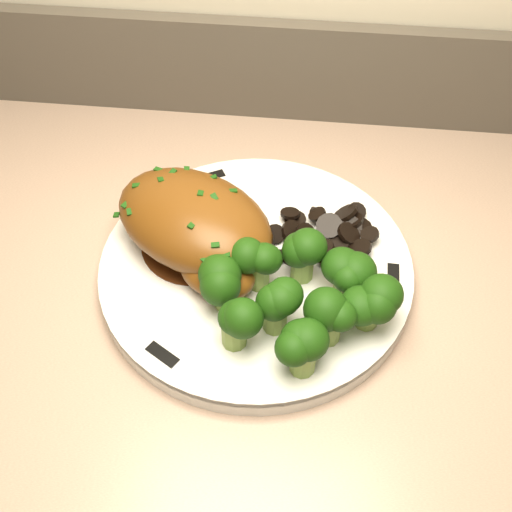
# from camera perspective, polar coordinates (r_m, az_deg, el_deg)

# --- Properties ---
(plate) EXTENTS (0.35, 0.35, 0.02)m
(plate) POSITION_cam_1_polar(r_m,az_deg,el_deg) (0.61, 0.00, -1.20)
(plate) COLOR silver
(plate) RESTS_ON counter
(rim_accent_0) EXTENTS (0.01, 0.03, 0.00)m
(rim_accent_0) POSITION_cam_1_polar(r_m,az_deg,el_deg) (0.61, 12.11, -1.82)
(rim_accent_0) COLOR black
(rim_accent_0) RESTS_ON plate
(rim_accent_1) EXTENTS (0.03, 0.02, 0.00)m
(rim_accent_1) POSITION_cam_1_polar(r_m,az_deg,el_deg) (0.69, -4.07, 7.05)
(rim_accent_1) COLOR black
(rim_accent_1) RESTS_ON plate
(rim_accent_2) EXTENTS (0.03, 0.03, 0.00)m
(rim_accent_2) POSITION_cam_1_polar(r_m,az_deg,el_deg) (0.55, -8.32, -8.69)
(rim_accent_2) COLOR black
(rim_accent_2) RESTS_ON plate
(gravy_pool) EXTENTS (0.11, 0.11, 0.00)m
(gravy_pool) POSITION_cam_1_polar(r_m,az_deg,el_deg) (0.62, -5.31, 1.17)
(gravy_pool) COLOR #3B1B0A
(gravy_pool) RESTS_ON plate
(chicken_breast) EXTENTS (0.20, 0.18, 0.06)m
(chicken_breast) POSITION_cam_1_polar(r_m,az_deg,el_deg) (0.60, -5.29, 2.66)
(chicken_breast) COLOR brown
(chicken_breast) RESTS_ON plate
(mushroom_pile) EXTENTS (0.10, 0.07, 0.03)m
(mushroom_pile) POSITION_cam_1_polar(r_m,az_deg,el_deg) (0.62, 5.91, 1.64)
(mushroom_pile) COLOR black
(mushroom_pile) RESTS_ON plate
(broccoli_florets) EXTENTS (0.16, 0.13, 0.05)m
(broccoli_florets) POSITION_cam_1_polar(r_m,az_deg,el_deg) (0.55, 3.37, -3.73)
(broccoli_florets) COLOR olive
(broccoli_florets) RESTS_ON plate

